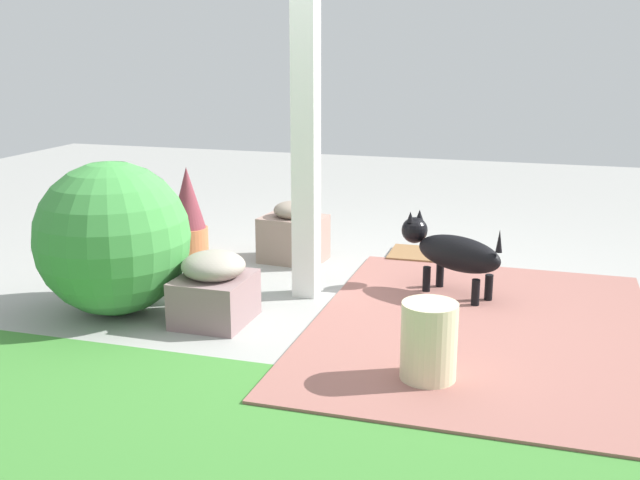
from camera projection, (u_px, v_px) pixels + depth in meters
name	position (u px, v px, depth m)	size (l,w,h in m)	color
ground_plane	(346.00, 302.00, 4.57)	(12.00, 12.00, 0.00)	#979793
brick_path	(480.00, 328.00, 4.13)	(1.80, 2.40, 0.02)	#945E55
porch_pillar	(306.00, 89.00, 4.40)	(0.14, 0.14, 2.51)	white
stone_planter_nearest	(293.00, 234.00, 5.40)	(0.46, 0.38, 0.43)	gray
stone_planter_mid	(214.00, 289.00, 4.21)	(0.39, 0.44, 0.41)	gray
round_shrub	(113.00, 238.00, 4.30)	(0.88, 0.88, 0.88)	#3D8A3E
terracotta_pot_spiky	(188.00, 215.00, 5.45)	(0.28, 0.28, 0.67)	#CA7244
terracotta_pot_tall	(133.00, 221.00, 5.79)	(0.30, 0.30, 0.56)	#AD6037
dog	(452.00, 251.00, 4.61)	(0.68, 0.48, 0.50)	black
ceramic_urn	(429.00, 343.00, 3.45)	(0.26, 0.26, 0.38)	beige
doormat	(438.00, 256.00, 5.52)	(0.69, 0.40, 0.03)	olive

